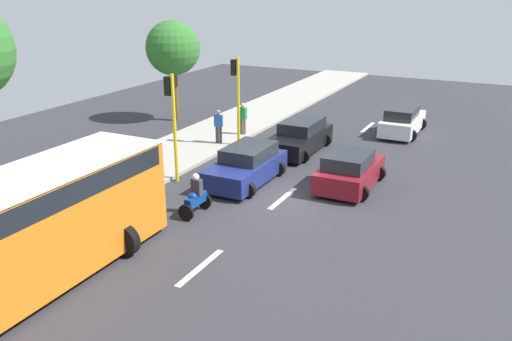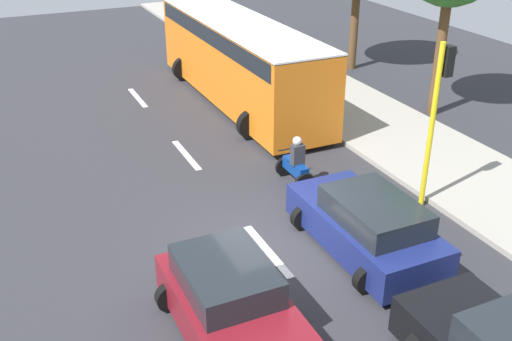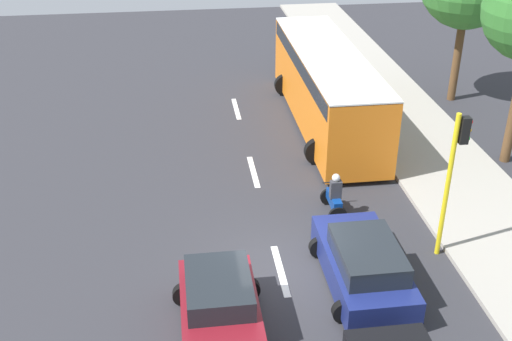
% 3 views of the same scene
% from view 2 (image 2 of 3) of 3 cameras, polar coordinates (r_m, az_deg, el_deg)
% --- Properties ---
extents(ground_plane, '(40.00, 60.00, 0.10)m').
position_cam_2_polar(ground_plane, '(14.66, 1.11, -7.74)').
color(ground_plane, '#2D2D33').
extents(sidewalk, '(4.00, 60.00, 0.15)m').
position_cam_2_polar(sidewalk, '(18.34, 21.21, -1.73)').
color(sidewalk, '#9E998E').
rests_on(sidewalk, ground).
extents(lane_stripe_mid, '(0.20, 2.40, 0.01)m').
position_cam_2_polar(lane_stripe_mid, '(14.62, 1.11, -7.55)').
color(lane_stripe_mid, white).
rests_on(lane_stripe_mid, ground).
extents(lane_stripe_south, '(0.20, 2.40, 0.01)m').
position_cam_2_polar(lane_stripe_south, '(19.51, -6.59, 1.47)').
color(lane_stripe_south, white).
rests_on(lane_stripe_south, ground).
extents(lane_stripe_far_south, '(0.20, 2.40, 0.01)m').
position_cam_2_polar(lane_stripe_far_south, '(24.88, -11.09, 6.75)').
color(lane_stripe_far_south, white).
rests_on(lane_stripe_far_south, ground).
extents(car_dark_blue, '(2.35, 4.30, 1.52)m').
position_cam_2_polar(car_dark_blue, '(14.48, 10.38, -5.10)').
color(car_dark_blue, navy).
rests_on(car_dark_blue, ground).
extents(car_maroon, '(2.33, 3.87, 1.52)m').
position_cam_2_polar(car_maroon, '(11.89, -2.38, -12.52)').
color(car_maroon, maroon).
rests_on(car_maroon, ground).
extents(city_bus, '(3.20, 11.00, 3.16)m').
position_cam_2_polar(city_bus, '(23.47, -1.57, 10.76)').
color(city_bus, orange).
rests_on(city_bus, ground).
extents(motorcycle, '(0.60, 1.30, 1.53)m').
position_cam_2_polar(motorcycle, '(17.32, 3.73, 0.58)').
color(motorcycle, black).
rests_on(motorcycle, ground).
extents(traffic_light_corner, '(0.49, 0.24, 4.50)m').
position_cam_2_polar(traffic_light_corner, '(15.97, 16.77, 6.10)').
color(traffic_light_corner, yellow).
rests_on(traffic_light_corner, ground).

